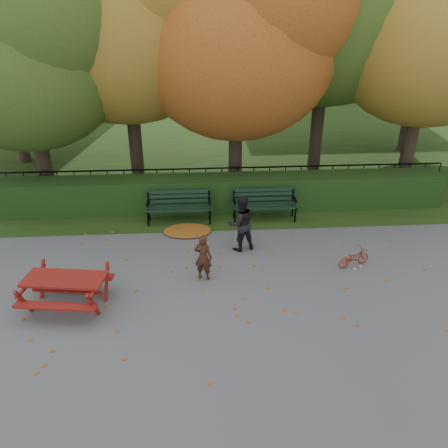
{
  "coord_description": "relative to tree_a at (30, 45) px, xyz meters",
  "views": [
    {
      "loc": [
        -0.79,
        -7.51,
        5.43
      ],
      "look_at": [
        -0.19,
        1.41,
        1.0
      ],
      "focal_mm": 35.0,
      "sensor_mm": 36.0,
      "label": 1
    }
  ],
  "objects": [
    {
      "name": "child",
      "position": [
        4.49,
        -4.86,
        -3.98
      ],
      "size": [
        0.46,
        0.38,
        1.09
      ],
      "primitive_type": "imported",
      "rotation": [
        0.0,
        0.0,
        2.79
      ],
      "color": "#381E11",
      "rests_on": "ground"
    },
    {
      "name": "adult",
      "position": [
        5.45,
        -3.58,
        -3.81
      ],
      "size": [
        0.83,
        0.73,
        1.43
      ],
      "primitive_type": "imported",
      "rotation": [
        0.0,
        0.0,
        3.45
      ],
      "color": "black",
      "rests_on": "ground"
    },
    {
      "name": "tree_g",
      "position": [
        13.52,
        4.18,
        0.85
      ],
      "size": [
        6.3,
        6.0,
        8.55
      ],
      "color": "#2D201A",
      "rests_on": "ground"
    },
    {
      "name": "tree_b",
      "position": [
        2.74,
        1.17,
        0.88
      ],
      "size": [
        6.72,
        6.4,
        8.79
      ],
      "color": "#2D201A",
      "rests_on": "ground"
    },
    {
      "name": "tree_a",
      "position": [
        0.0,
        0.0,
        0.0
      ],
      "size": [
        5.88,
        5.6,
        7.48
      ],
      "color": "#2D201A",
      "rests_on": "ground"
    },
    {
      "name": "ground",
      "position": [
        5.19,
        -5.58,
        -4.52
      ],
      "size": [
        90.0,
        90.0,
        0.0
      ],
      "primitive_type": "plane",
      "color": "slate",
      "rests_on": "ground"
    },
    {
      "name": "tree_e",
      "position": [
        11.71,
        0.19,
        0.56
      ],
      "size": [
        6.09,
        5.8,
        8.16
      ],
      "color": "#2D201A",
      "rests_on": "ground"
    },
    {
      "name": "bench_right",
      "position": [
        6.29,
        -1.88,
        -4.0
      ],
      "size": [
        1.8,
        0.57,
        0.88
      ],
      "color": "black",
      "rests_on": "ground"
    },
    {
      "name": "hedge",
      "position": [
        5.19,
        -1.08,
        -4.02
      ],
      "size": [
        13.0,
        0.9,
        1.0
      ],
      "primitive_type": "cube",
      "color": "black",
      "rests_on": "ground"
    },
    {
      "name": "tree_c",
      "position": [
        6.02,
        0.38,
        0.3
      ],
      "size": [
        6.3,
        6.0,
        8.0
      ],
      "color": "#2D201A",
      "rests_on": "ground"
    },
    {
      "name": "bench_left",
      "position": [
        3.89,
        -1.88,
        -4.0
      ],
      "size": [
        1.8,
        0.57,
        0.88
      ],
      "color": "black",
      "rests_on": "ground"
    },
    {
      "name": "leaf_pile",
      "position": [
        4.11,
        -2.58,
        -4.48
      ],
      "size": [
        1.44,
        1.13,
        0.09
      ],
      "primitive_type": "ellipsoid",
      "rotation": [
        0.0,
        0.0,
        0.19
      ],
      "color": "brown",
      "rests_on": "ground"
    },
    {
      "name": "picnic_table",
      "position": [
        1.74,
        -5.69,
        -3.99
      ],
      "size": [
        1.75,
        1.49,
        0.77
      ],
      "rotation": [
        0.0,
        0.0,
        -0.14
      ],
      "color": "maroon",
      "rests_on": "ground"
    },
    {
      "name": "bicycle",
      "position": [
        8.0,
        -4.56,
        -4.3
      ],
      "size": [
        0.88,
        0.56,
        0.44
      ],
      "primitive_type": "imported",
      "rotation": [
        0.0,
        0.0,
        1.93
      ],
      "color": "#99250E",
      "rests_on": "ground"
    },
    {
      "name": "iron_fence",
      "position": [
        5.19,
        -0.28,
        -3.98
      ],
      "size": [
        14.0,
        0.04,
        1.02
      ],
      "color": "black",
      "rests_on": "ground"
    },
    {
      "name": "grass_strip",
      "position": [
        5.19,
        8.42,
        -4.52
      ],
      "size": [
        90.0,
        90.0,
        0.0
      ],
      "primitive_type": "plane",
      "color": "#1D3210",
      "rests_on": "ground"
    },
    {
      "name": "leaf_scatter",
      "position": [
        5.19,
        -5.28,
        -4.51
      ],
      "size": [
        9.0,
        5.7,
        0.01
      ],
      "primitive_type": null,
      "color": "brown",
      "rests_on": "ground"
    }
  ]
}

